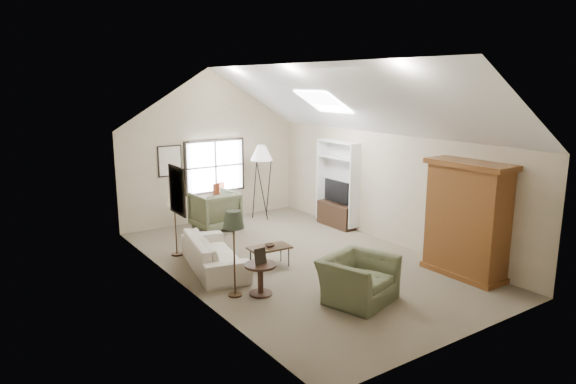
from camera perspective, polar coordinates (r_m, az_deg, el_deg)
room_shell at (r=10.11m, az=1.30°, el=9.66°), size 5.01×8.01×4.00m
window at (r=13.73m, az=-8.09°, el=2.85°), size 1.72×0.08×1.42m
skylight at (r=11.61m, az=3.96°, el=10.03°), size 0.80×1.20×0.52m
wall_art at (r=11.07m, az=-12.64°, el=1.88°), size 1.97×3.71×0.88m
armoire at (r=10.27m, az=19.26°, el=-2.91°), size 0.60×1.50×2.20m
tv_alcove at (r=13.04m, az=5.51°, el=1.08°), size 0.32×1.30×2.10m
media_console at (r=13.22m, az=5.36°, el=-2.55°), size 0.34×1.18×0.60m
tv_panel at (r=13.08m, az=5.42°, el=0.08°), size 0.05×0.90×0.55m
sofa at (r=10.34m, az=-8.21°, el=-6.72°), size 1.32×2.36×0.65m
armchair_near at (r=8.87m, az=7.77°, el=-9.56°), size 1.42×1.32×0.77m
armchair_far at (r=13.02m, az=-8.14°, el=-2.04°), size 1.06×1.09×0.96m
coffee_table at (r=10.36m, az=-2.05°, el=-7.21°), size 0.87×0.52×0.43m
bowl at (r=10.28m, az=-2.06°, el=-5.96°), size 0.21×0.21×0.05m
side_table at (r=9.08m, az=-3.07°, el=-9.65°), size 0.66×0.66×0.56m
side_chair at (r=13.73m, az=-7.13°, el=-1.15°), size 0.50×0.50×1.01m
tripod_lamp at (r=13.81m, az=-2.93°, el=1.19°), size 0.63×0.63×2.04m
dark_lamp at (r=8.88m, az=-6.00°, el=-6.77°), size 0.44×0.44×1.56m
tan_lamp at (r=11.16m, az=-12.40°, el=-3.44°), size 0.33×0.33×1.40m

